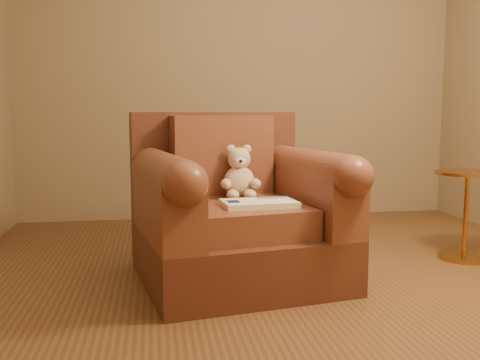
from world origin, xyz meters
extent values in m
plane|color=brown|center=(0.00, 0.00, 0.00)|extent=(4.00, 4.00, 0.00)
cube|color=#867052|center=(0.00, 2.00, 1.35)|extent=(4.00, 0.02, 2.70)
cube|color=#51281B|center=(-0.32, 0.08, 0.15)|extent=(1.24, 1.19, 0.30)
cube|color=#51281B|center=(-0.40, 0.53, 0.63)|extent=(1.08, 0.29, 0.67)
cube|color=brown|center=(-0.31, 0.02, 0.38)|extent=(0.75, 0.85, 0.16)
cube|color=brown|center=(-0.38, 0.39, 0.70)|extent=(0.64, 0.28, 0.48)
cube|color=brown|center=(-0.74, -0.05, 0.47)|extent=(0.37, 0.94, 0.34)
cube|color=brown|center=(0.11, 0.10, 0.47)|extent=(0.37, 0.94, 0.34)
cylinder|color=brown|center=(-0.74, -0.05, 0.65)|extent=(0.37, 0.94, 0.22)
cylinder|color=brown|center=(0.11, 0.10, 0.65)|extent=(0.37, 0.94, 0.22)
ellipsoid|color=#D4B294|center=(-0.29, 0.24, 0.55)|extent=(0.19, 0.17, 0.20)
sphere|color=#D4B294|center=(-0.29, 0.25, 0.69)|extent=(0.14, 0.14, 0.14)
ellipsoid|color=#D4B294|center=(-0.34, 0.26, 0.75)|extent=(0.06, 0.03, 0.06)
ellipsoid|color=#D4B294|center=(-0.24, 0.25, 0.75)|extent=(0.06, 0.03, 0.06)
ellipsoid|color=beige|center=(-0.29, 0.18, 0.68)|extent=(0.06, 0.04, 0.06)
sphere|color=black|center=(-0.30, 0.16, 0.69)|extent=(0.02, 0.02, 0.02)
ellipsoid|color=#D4B294|center=(-0.38, 0.16, 0.55)|extent=(0.06, 0.12, 0.06)
ellipsoid|color=#D4B294|center=(-0.21, 0.15, 0.55)|extent=(0.06, 0.12, 0.06)
ellipsoid|color=#D4B294|center=(-0.35, 0.12, 0.49)|extent=(0.07, 0.12, 0.06)
ellipsoid|color=#D4B294|center=(-0.25, 0.12, 0.49)|extent=(0.07, 0.12, 0.06)
cube|color=beige|center=(-0.24, -0.10, 0.48)|extent=(0.42, 0.27, 0.03)
cube|color=white|center=(-0.33, -0.11, 0.49)|extent=(0.21, 0.25, 0.00)
cube|color=white|center=(-0.14, -0.09, 0.49)|extent=(0.21, 0.25, 0.00)
cube|color=beige|center=(-0.24, -0.10, 0.49)|extent=(0.03, 0.24, 0.00)
cube|color=#0F1638|center=(-0.38, -0.11, 0.49)|extent=(0.07, 0.09, 0.00)
cube|color=slate|center=(-0.14, -0.01, 0.49)|extent=(0.18, 0.06, 0.00)
cylinder|color=#B97B33|center=(1.23, 0.29, 0.01)|extent=(0.33, 0.33, 0.03)
cylinder|color=#B97B33|center=(1.23, 0.29, 0.29)|extent=(0.03, 0.03, 0.54)
cylinder|color=#B97B33|center=(1.23, 0.29, 0.58)|extent=(0.42, 0.42, 0.02)
cylinder|color=#B97B33|center=(1.23, 0.29, 0.56)|extent=(0.03, 0.03, 0.02)
camera|label=1|loc=(-0.79, -2.89, 0.96)|focal=40.00mm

